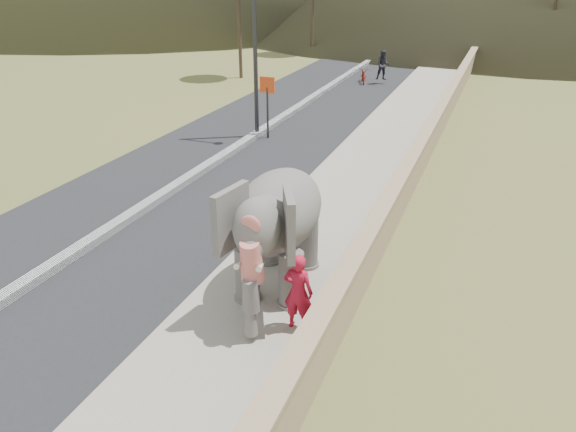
% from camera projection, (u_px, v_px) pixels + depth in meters
% --- Properties ---
extents(ground, '(160.00, 160.00, 0.00)m').
position_uv_depth(ground, '(198.00, 394.00, 9.08)').
color(ground, olive).
rests_on(ground, ground).
extents(road, '(7.00, 120.00, 0.03)m').
position_uv_depth(road, '(215.00, 164.00, 19.19)').
color(road, black).
rests_on(road, ground).
extents(median, '(0.35, 120.00, 0.22)m').
position_uv_depth(median, '(214.00, 162.00, 19.15)').
color(median, black).
rests_on(median, ground).
extents(walkway, '(3.00, 120.00, 0.15)m').
position_uv_depth(walkway, '(357.00, 182.00, 17.53)').
color(walkway, '#9E9687').
rests_on(walkway, ground).
extents(parapet, '(0.30, 120.00, 1.10)m').
position_uv_depth(parapet, '(411.00, 174.00, 16.79)').
color(parapet, tan).
rests_on(parapet, ground).
extents(lamppost, '(1.76, 0.36, 8.00)m').
position_uv_depth(lamppost, '(262.00, 6.00, 20.11)').
color(lamppost, '#333238').
rests_on(lamppost, ground).
extents(signboard, '(0.60, 0.08, 2.40)m').
position_uv_depth(signboard, '(267.00, 97.00, 21.33)').
color(signboard, '#2D2D33').
rests_on(signboard, ground).
extents(elephant_and_man, '(2.36, 3.76, 2.57)m').
position_uv_depth(elephant_and_man, '(279.00, 228.00, 11.43)').
color(elephant_and_man, slate).
rests_on(elephant_and_man, ground).
extents(motorcyclist, '(2.07, 1.76, 1.86)m').
position_uv_depth(motorcyclist, '(373.00, 70.00, 31.42)').
color(motorcyclist, maroon).
rests_on(motorcyclist, ground).
extents(trees, '(42.65, 46.04, 8.70)m').
position_uv_depth(trees, '(431.00, 4.00, 33.66)').
color(trees, '#473828').
rests_on(trees, ground).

